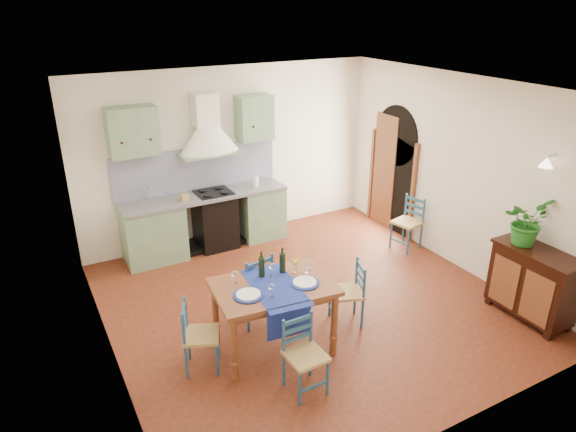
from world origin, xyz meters
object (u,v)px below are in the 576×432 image
object	(u,v)px
sideboard	(533,282)
potted_plant	(526,221)
chair_near	(304,355)
dining_table	(274,293)

from	to	relation	value
sideboard	potted_plant	xyz separation A→B (m)	(-0.01, 0.24, 0.72)
chair_near	potted_plant	size ratio (longest dim) A/B	1.37
chair_near	sideboard	world-z (taller)	sideboard
chair_near	sideboard	distance (m)	3.15
sideboard	dining_table	bearing A→B (deg)	162.48
dining_table	potted_plant	xyz separation A→B (m)	(3.09, -0.74, 0.49)
dining_table	chair_near	world-z (taller)	dining_table
dining_table	chair_near	xyz separation A→B (m)	(-0.04, -0.74, -0.32)
dining_table	sideboard	world-z (taller)	dining_table
dining_table	chair_near	distance (m)	0.81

